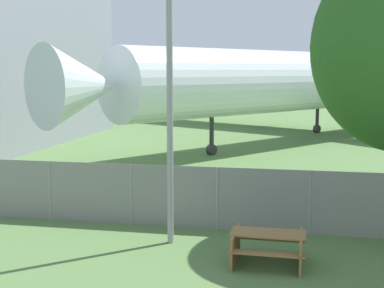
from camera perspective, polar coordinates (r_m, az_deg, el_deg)
name	(u,v)px	position (r m, az deg, el deg)	size (l,w,h in m)	color
perimeter_fence	(217,198)	(15.16, 2.71, -5.81)	(56.07, 0.07, 1.79)	gray
airplane	(335,81)	(37.02, 15.02, 6.50)	(29.92, 35.61, 11.03)	white
picnic_bench_near_cabin	(268,244)	(12.73, 8.09, -10.55)	(1.75, 1.44, 0.76)	olive
light_mast	(170,64)	(13.53, -2.41, 8.55)	(0.44, 0.44, 7.57)	#99999E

